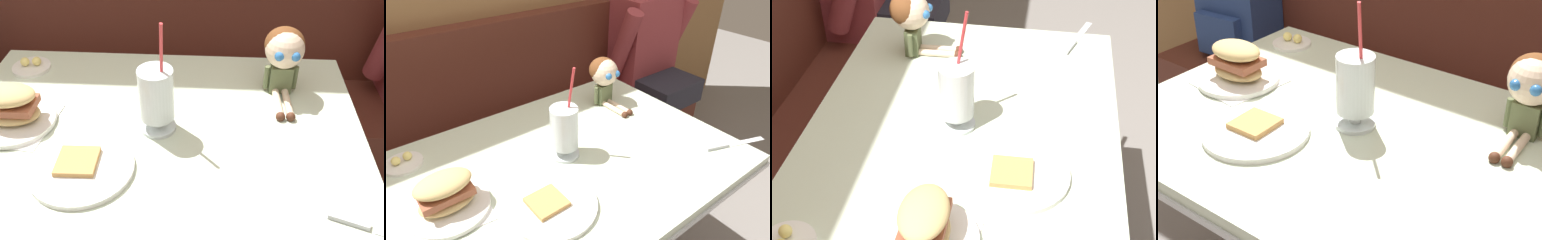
% 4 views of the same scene
% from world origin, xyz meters
% --- Properties ---
extents(diner_table, '(1.11, 0.81, 0.74)m').
position_xyz_m(diner_table, '(0.00, 0.18, 0.54)').
color(diner_table, beige).
rests_on(diner_table, ground).
extents(toast_plate, '(0.25, 0.25, 0.03)m').
position_xyz_m(toast_plate, '(-0.16, 0.03, 0.75)').
color(toast_plate, white).
rests_on(toast_plate, diner_table).
extents(milkshake_glass, '(0.10, 0.10, 0.32)m').
position_xyz_m(milkshake_glass, '(0.01, 0.20, 0.84)').
color(milkshake_glass, silver).
rests_on(milkshake_glass, diner_table).
extents(sandwich_plate, '(0.22, 0.22, 0.12)m').
position_xyz_m(sandwich_plate, '(-0.38, 0.19, 0.79)').
color(sandwich_plate, white).
rests_on(sandwich_plate, diner_table).
extents(butter_knife, '(0.23, 0.10, 0.01)m').
position_xyz_m(butter_knife, '(0.48, -0.10, 0.74)').
color(butter_knife, silver).
rests_on(butter_knife, diner_table).
extents(seated_doll, '(0.12, 0.22, 0.20)m').
position_xyz_m(seated_doll, '(0.34, 0.39, 0.87)').
color(seated_doll, '#5B6642').
rests_on(seated_doll, diner_table).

